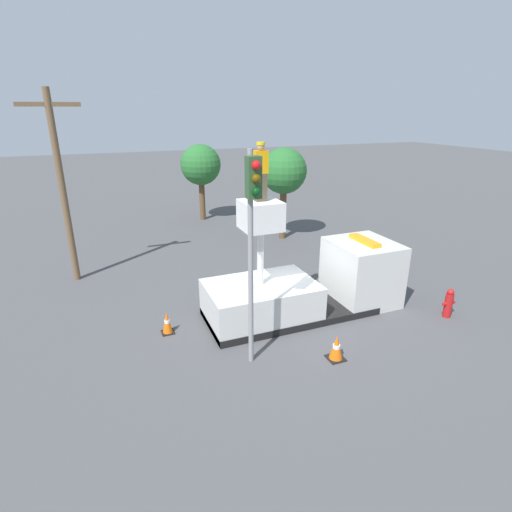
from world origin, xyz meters
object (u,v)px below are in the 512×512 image
(worker, at_px, (261,172))
(tree_left_bg, at_px, (201,165))
(traffic_light_pole, at_px, (252,221))
(utility_pole, at_px, (61,183))
(tree_right_bg, at_px, (284,172))
(fire_hydrant, at_px, (449,303))
(traffic_cone_rear, at_px, (167,323))
(bucket_truck, at_px, (309,286))
(traffic_cone_curbside, at_px, (336,348))

(worker, xyz_separation_m, tree_left_bg, (1.59, 13.63, -1.55))
(traffic_light_pole, height_order, utility_pole, utility_pole)
(worker, height_order, tree_right_bg, worker)
(worker, height_order, utility_pole, utility_pole)
(utility_pole, bearing_deg, tree_right_bg, 10.63)
(fire_hydrant, distance_m, traffic_cone_rear, 9.51)
(tree_left_bg, relative_size, tree_right_bg, 0.97)
(tree_right_bg, bearing_deg, worker, -120.06)
(bucket_truck, bearing_deg, utility_pole, 141.61)
(tree_right_bg, bearing_deg, fire_hydrant, -82.23)
(traffic_cone_rear, height_order, tree_right_bg, tree_right_bg)
(bucket_truck, distance_m, utility_pole, 10.33)
(worker, relative_size, tree_right_bg, 0.36)
(traffic_cone_rear, xyz_separation_m, traffic_cone_curbside, (4.24, -3.24, -0.00))
(traffic_cone_curbside, height_order, tree_right_bg, tree_right_bg)
(bucket_truck, relative_size, worker, 3.97)
(bucket_truck, bearing_deg, tree_left_bg, 91.10)
(traffic_cone_rear, bearing_deg, tree_left_bg, 70.63)
(utility_pole, bearing_deg, worker, -46.21)
(traffic_cone_curbside, distance_m, tree_right_bg, 12.00)
(worker, xyz_separation_m, fire_hydrant, (6.09, -2.21, -4.49))
(fire_hydrant, distance_m, utility_pole, 14.99)
(worker, bearing_deg, tree_left_bg, 83.33)
(bucket_truck, height_order, worker, worker)
(bucket_truck, bearing_deg, traffic_light_pole, -143.55)
(traffic_cone_rear, bearing_deg, traffic_cone_curbside, -37.35)
(tree_left_bg, bearing_deg, utility_pole, -134.76)
(tree_right_bg, bearing_deg, bucket_truck, -109.26)
(bucket_truck, height_order, tree_left_bg, tree_left_bg)
(traffic_light_pole, bearing_deg, fire_hydrant, 0.01)
(traffic_light_pole, xyz_separation_m, fire_hydrant, (7.22, 0.00, -3.64))
(traffic_light_pole, xyz_separation_m, traffic_cone_rear, (-1.95, 2.54, -3.80))
(bucket_truck, height_order, tree_right_bg, tree_right_bg)
(worker, relative_size, utility_pole, 0.23)
(fire_hydrant, relative_size, tree_right_bg, 0.21)
(traffic_cone_rear, height_order, tree_left_bg, tree_left_bg)
(bucket_truck, relative_size, utility_pole, 0.92)
(worker, bearing_deg, bucket_truck, 0.00)
(traffic_light_pole, height_order, fire_hydrant, traffic_light_pole)
(worker, xyz_separation_m, utility_pole, (-5.86, 6.11, -0.92))
(traffic_light_pole, xyz_separation_m, tree_right_bg, (5.82, 10.30, -0.51))
(fire_hydrant, xyz_separation_m, traffic_cone_curbside, (-4.93, -0.70, -0.16))
(traffic_light_pole, distance_m, traffic_cone_curbside, 4.49)
(traffic_light_pole, bearing_deg, tree_left_bg, 80.22)
(bucket_truck, xyz_separation_m, tree_left_bg, (-0.26, 13.63, 2.51))
(fire_hydrant, height_order, tree_left_bg, tree_left_bg)
(traffic_cone_rear, height_order, traffic_cone_curbside, same)
(tree_left_bg, bearing_deg, bucket_truck, -88.90)
(worker, distance_m, tree_left_bg, 13.81)
(bucket_truck, xyz_separation_m, traffic_light_pole, (-2.99, -2.21, 3.21))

